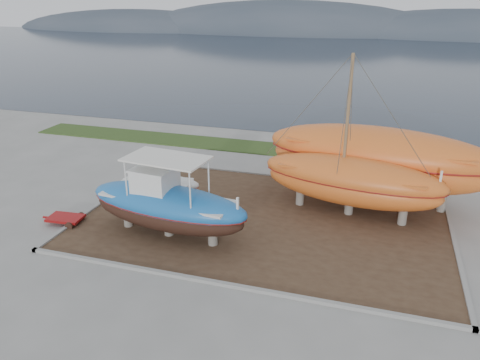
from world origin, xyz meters
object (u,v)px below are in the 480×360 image
(blue_caique, at_px, (167,197))
(white_dinghy, at_px, (160,188))
(orange_bare_hull, at_px, (376,166))
(red_trailer, at_px, (66,220))
(orange_sailboat, at_px, (355,139))

(blue_caique, relative_size, white_dinghy, 1.81)
(orange_bare_hull, relative_size, red_trailer, 4.80)
(orange_bare_hull, xyz_separation_m, red_trailer, (-14.75, -7.51, -1.90))
(blue_caique, bearing_deg, red_trailer, -170.05)
(orange_bare_hull, height_order, red_trailer, orange_bare_hull)
(blue_caique, distance_m, white_dinghy, 4.49)
(blue_caique, height_order, white_dinghy, blue_caique)
(blue_caique, distance_m, red_trailer, 5.87)
(blue_caique, height_order, red_trailer, blue_caique)
(orange_bare_hull, bearing_deg, white_dinghy, -155.32)
(orange_sailboat, bearing_deg, blue_caique, -139.45)
(blue_caique, xyz_separation_m, white_dinghy, (-2.23, 3.67, -1.28))
(orange_bare_hull, bearing_deg, blue_caique, -134.35)
(blue_caique, distance_m, orange_sailboat, 9.65)
(white_dinghy, distance_m, red_trailer, 5.26)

